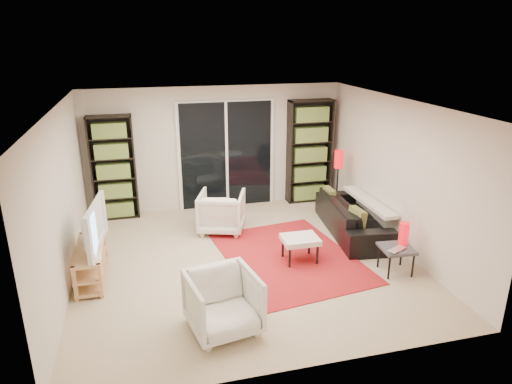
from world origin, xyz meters
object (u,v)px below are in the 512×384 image
(sofa, at_px, (353,216))
(bookshelf_left, at_px, (114,168))
(bookshelf_right, at_px, (310,152))
(side_table, at_px, (397,250))
(tv_stand, at_px, (91,263))
(armchair_front, at_px, (223,303))
(floor_lamp, at_px, (338,166))
(ottoman, at_px, (300,241))
(armchair_back, at_px, (222,212))

(sofa, bearing_deg, bookshelf_left, 72.95)
(bookshelf_right, distance_m, side_table, 3.31)
(bookshelf_right, bearing_deg, tv_stand, -150.45)
(bookshelf_right, bearing_deg, armchair_front, -122.63)
(tv_stand, height_order, floor_lamp, floor_lamp)
(sofa, distance_m, ottoman, 1.48)
(tv_stand, height_order, armchair_front, armchair_front)
(bookshelf_right, relative_size, armchair_front, 2.65)
(bookshelf_left, xyz_separation_m, armchair_back, (1.81, -1.10, -0.62))
(bookshelf_left, relative_size, ottoman, 3.54)
(tv_stand, bearing_deg, side_table, -11.65)
(tv_stand, relative_size, floor_lamp, 0.93)
(armchair_front, bearing_deg, tv_stand, 124.11)
(sofa, relative_size, ottoman, 3.77)
(tv_stand, distance_m, side_table, 4.38)
(tv_stand, distance_m, sofa, 4.35)
(bookshelf_right, xyz_separation_m, armchair_back, (-2.04, -1.10, -0.69))
(bookshelf_left, height_order, sofa, bookshelf_left)
(bookshelf_right, xyz_separation_m, sofa, (0.17, -1.77, -0.75))
(bookshelf_left, distance_m, armchair_back, 2.21)
(armchair_front, height_order, side_table, armchair_front)
(armchair_front, xyz_separation_m, ottoman, (1.45, 1.41, -0.02))
(sofa, distance_m, armchair_front, 3.49)
(bookshelf_left, relative_size, sofa, 0.94)
(bookshelf_right, distance_m, armchair_back, 2.42)
(sofa, relative_size, side_table, 4.25)
(armchair_back, bearing_deg, ottoman, 142.49)
(sofa, height_order, side_table, sofa)
(ottoman, bearing_deg, armchair_back, 123.20)
(ottoman, bearing_deg, bookshelf_right, 66.90)
(tv_stand, distance_m, armchair_front, 2.28)
(armchair_back, bearing_deg, floor_lamp, -153.09)
(armchair_front, bearing_deg, bookshelf_left, 97.78)
(bookshelf_left, height_order, armchair_front, bookshelf_left)
(bookshelf_left, bearing_deg, armchair_back, -31.36)
(bookshelf_right, xyz_separation_m, ottoman, (-1.09, -2.55, -0.71))
(sofa, xyz_separation_m, armchair_back, (-2.21, 0.67, 0.05))
(sofa, bearing_deg, bookshelf_right, 12.28)
(armchair_front, height_order, floor_lamp, floor_lamp)
(armchair_back, bearing_deg, armchair_front, 99.34)
(tv_stand, distance_m, floor_lamp, 4.74)
(sofa, relative_size, armchair_back, 2.65)
(tv_stand, relative_size, sofa, 0.56)
(floor_lamp, bearing_deg, ottoman, -128.03)
(armchair_front, relative_size, floor_lamp, 0.64)
(bookshelf_left, bearing_deg, armchair_front, -71.75)
(tv_stand, bearing_deg, armchair_back, 30.61)
(bookshelf_right, relative_size, armchair_back, 2.67)
(tv_stand, bearing_deg, ottoman, -3.89)
(sofa, relative_size, armchair_front, 2.62)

